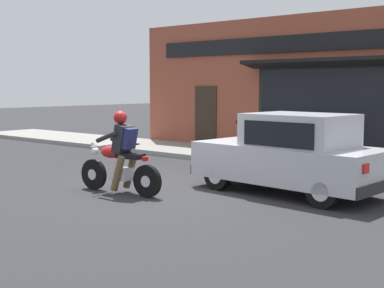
{
  "coord_description": "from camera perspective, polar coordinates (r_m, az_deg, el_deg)",
  "views": [
    {
      "loc": [
        -7.72,
        -7.36,
        2.09
      ],
      "look_at": [
        0.37,
        -0.61,
        0.95
      ],
      "focal_mm": 50.0,
      "sensor_mm": 36.0,
      "label": 1
    }
  ],
  "objects": [
    {
      "name": "sidewalk_curb",
      "position": [
        16.66,
        1.01,
        -0.8
      ],
      "size": [
        2.6,
        22.0,
        0.14
      ],
      "primitive_type": "cube",
      "color": "gray",
      "rests_on": "ground"
    },
    {
      "name": "car_hatchback",
      "position": [
        10.58,
        10.51,
        -1.13
      ],
      "size": [
        1.91,
        3.89,
        1.57
      ],
      "color": "black",
      "rests_on": "ground"
    },
    {
      "name": "ground_plane",
      "position": [
        10.87,
        -3.75,
        -4.93
      ],
      "size": [
        80.0,
        80.0,
        0.0
      ],
      "primitive_type": "plane",
      "color": "#2B2B2D"
    },
    {
      "name": "storefront_building",
      "position": [
        16.45,
        11.09,
        6.11
      ],
      "size": [
        1.25,
        11.76,
        4.2
      ],
      "color": "brown",
      "rests_on": "ground"
    },
    {
      "name": "traffic_cone",
      "position": [
        18.04,
        -6.4,
        0.85
      ],
      "size": [
        0.36,
        0.36,
        0.6
      ],
      "color": "black",
      "rests_on": "sidewalk_curb"
    },
    {
      "name": "motorcycle_with_rider",
      "position": [
        10.51,
        -7.67,
        -1.61
      ],
      "size": [
        0.6,
        2.02,
        1.62
      ],
      "color": "black",
      "rests_on": "ground"
    }
  ]
}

